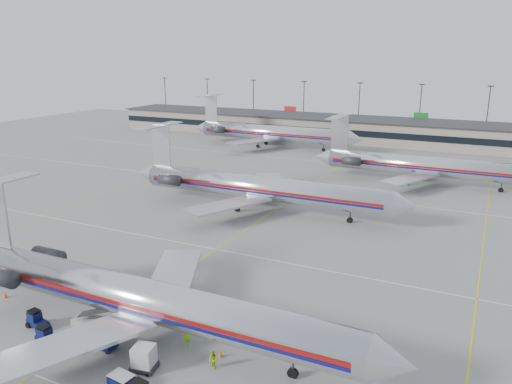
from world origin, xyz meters
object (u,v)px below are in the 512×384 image
Objects in this scene: uld_container at (144,358)px; tug_center at (46,336)px; jet_second_row at (256,187)px; jet_foreground at (137,297)px; belt_loader at (96,321)px.

tug_center is at bearing 173.51° from uld_container.
jet_second_row reaches higher than tug_center.
jet_second_row is (-6.53, 36.98, 0.15)m from jet_foreground.
jet_foreground is 37.55m from jet_second_row.
jet_second_row is 9.68× the size of belt_loader.
jet_foreground reaches higher than tug_center.
jet_foreground is 22.23× the size of tug_center.
jet_foreground is at bearing 4.29° from belt_loader.
belt_loader is at bearing 147.66° from uld_container.
uld_container is (3.78, -4.12, -2.43)m from jet_foreground.
jet_second_row is 21.89× the size of uld_container.
belt_loader is (1.93, 3.81, -0.06)m from tug_center.
tug_center is at bearing -89.19° from jet_second_row.
belt_loader is at bearing 67.32° from tug_center.
uld_container is (9.72, 0.74, 0.28)m from tug_center.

